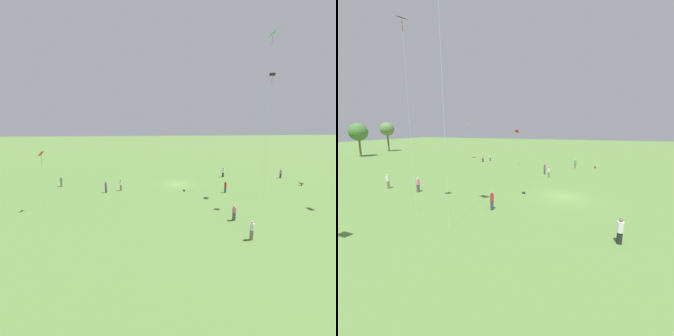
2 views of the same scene
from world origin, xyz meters
TOP-DOWN VIEW (x-y plane):
  - ground_plane at (0.00, 0.00)m, footprint 240.00×240.00m
  - person_0 at (11.08, 4.12)m, footprint 0.44×0.44m
  - person_3 at (-9.11, -4.60)m, footprint 0.42×0.42m
  - person_4 at (-19.38, -2.86)m, footprint 0.49×0.49m
  - person_5 at (-4.11, 16.10)m, footprint 0.48×0.48m
  - person_6 at (-4.15, 20.68)m, footprint 0.55×0.55m
  - person_7 at (9.00, 3.11)m, footprint 0.47×0.47m
  - person_8 at (-6.38, 5.65)m, footprint 0.47×0.47m
  - person_9 at (18.72, -0.15)m, footprint 0.41×0.41m
  - kite_1 at (-11.41, 6.84)m, footprint 1.09×1.22m
  - kite_2 at (-9.42, 11.66)m, footprint 0.83×0.82m
  - kite_5 at (17.24, 10.80)m, footprint 0.59×0.78m
  - dog_0 at (-20.00, 2.63)m, footprint 0.44×0.76m
  - picnic_bag_0 at (-0.46, 4.31)m, footprint 0.26×0.34m
  - picnic_bag_1 at (19.80, -3.63)m, footprint 0.29×0.37m

SIDE VIEW (x-z plane):
  - ground_plane at x=0.00m, z-range 0.00..0.00m
  - picnic_bag_0 at x=-0.46m, z-range 0.00..0.20m
  - picnic_bag_1 at x=19.80m, z-range 0.00..0.35m
  - dog_0 at x=-20.00m, z-range 0.09..0.57m
  - person_4 at x=-19.38m, z-range -0.01..1.58m
  - person_9 at x=18.72m, z-range 0.00..1.62m
  - person_5 at x=-4.11m, z-range -0.01..1.69m
  - person_0 at x=11.08m, z-range 0.01..1.70m
  - person_7 at x=9.00m, z-range 0.01..1.72m
  - person_3 at x=-9.11m, z-range -0.01..1.74m
  - person_8 at x=-6.38m, z-range 0.01..1.76m
  - person_6 at x=-4.15m, z-range 0.00..1.80m
  - kite_5 at x=17.24m, z-range 2.95..9.99m
  - kite_2 at x=-9.42m, z-range 6.42..22.26m
  - kite_1 at x=-11.41m, z-range 9.43..31.25m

